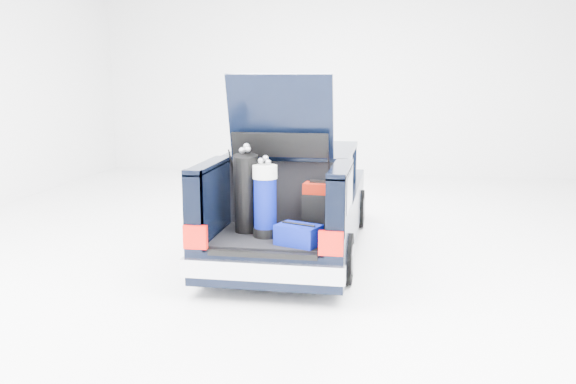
% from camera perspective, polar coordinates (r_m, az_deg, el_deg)
% --- Properties ---
extents(ground, '(14.00, 14.00, 0.00)m').
position_cam_1_polar(ground, '(8.75, 0.56, -5.38)').
color(ground, white).
rests_on(ground, ground).
extents(car, '(1.87, 4.65, 2.47)m').
position_cam_1_polar(car, '(8.69, 0.68, -0.92)').
color(car, black).
rests_on(car, ground).
extents(red_suitcase, '(0.39, 0.28, 0.62)m').
position_cam_1_polar(red_suitcase, '(7.33, 2.95, -1.42)').
color(red_suitcase, maroon).
rests_on(red_suitcase, car).
extents(black_golf_bag, '(0.35, 0.44, 1.06)m').
position_cam_1_polar(black_golf_bag, '(7.20, -3.94, -0.13)').
color(black_golf_bag, black).
rests_on(black_golf_bag, car).
extents(blue_golf_bag, '(0.36, 0.36, 0.95)m').
position_cam_1_polar(blue_golf_bag, '(7.02, -2.15, -0.79)').
color(blue_golf_bag, black).
rests_on(blue_golf_bag, car).
extents(blue_duffel, '(0.55, 0.45, 0.25)m').
position_cam_1_polar(blue_duffel, '(6.75, 0.98, -4.02)').
color(blue_duffel, '#050F76').
rests_on(blue_duffel, car).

